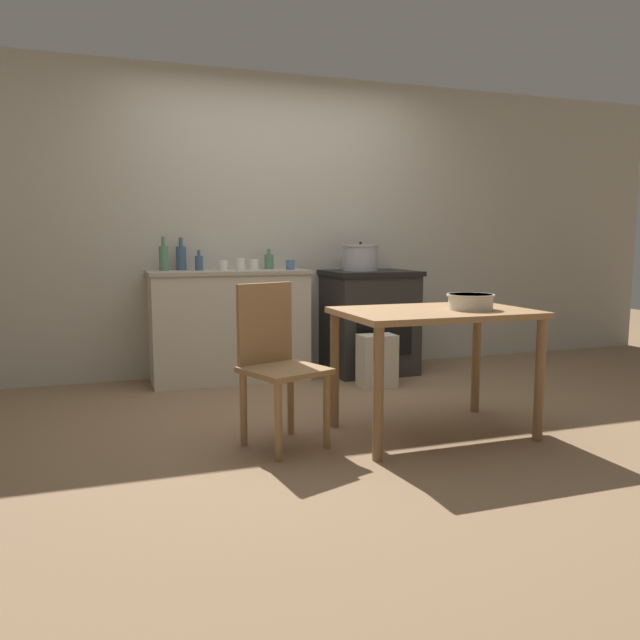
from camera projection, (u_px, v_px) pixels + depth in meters
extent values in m
plane|color=#896B4C|center=(340.00, 416.00, 4.09)|extent=(14.00, 14.00, 0.00)
cube|color=#B2AD9E|center=(275.00, 225.00, 5.42)|extent=(8.00, 0.07, 2.55)
cube|color=beige|center=(229.00, 327.00, 5.11)|extent=(1.25, 0.49, 0.88)
cube|color=#A9A08F|center=(228.00, 272.00, 5.05)|extent=(1.28, 0.52, 0.03)
cube|color=#2D2B28|center=(369.00, 324.00, 5.44)|extent=(0.70, 0.64, 0.85)
cube|color=black|center=(369.00, 273.00, 5.38)|extent=(0.74, 0.68, 0.04)
cube|color=black|center=(385.00, 335.00, 5.14)|extent=(0.49, 0.01, 0.36)
cube|color=#997047|center=(435.00, 313.00, 3.64)|extent=(1.11, 0.74, 0.03)
cylinder|color=olive|center=(378.00, 394.00, 3.22)|extent=(0.06, 0.06, 0.71)
cylinder|color=olive|center=(540.00, 380.00, 3.55)|extent=(0.06, 0.06, 0.71)
cylinder|color=olive|center=(335.00, 370.00, 3.82)|extent=(0.06, 0.06, 0.71)
cylinder|color=olive|center=(476.00, 360.00, 4.15)|extent=(0.06, 0.06, 0.71)
cube|color=#997047|center=(285.00, 370.00, 3.43)|extent=(0.52, 0.52, 0.03)
cube|color=#997047|center=(265.00, 323.00, 3.54)|extent=(0.35, 0.15, 0.46)
cylinder|color=#997047|center=(278.00, 422.00, 3.23)|extent=(0.04, 0.04, 0.42)
cylinder|color=#997047|center=(327.00, 411.00, 3.44)|extent=(0.04, 0.04, 0.42)
cylinder|color=#997047|center=(244.00, 409.00, 3.48)|extent=(0.04, 0.04, 0.42)
cylinder|color=#997047|center=(291.00, 399.00, 3.69)|extent=(0.04, 0.04, 0.42)
cube|color=beige|center=(377.00, 361.00, 4.90)|extent=(0.28, 0.20, 0.41)
cylinder|color=#A8A8AD|center=(360.00, 259.00, 5.32)|extent=(0.30, 0.30, 0.20)
cylinder|color=#A8A8AD|center=(360.00, 246.00, 5.30)|extent=(0.31, 0.31, 0.02)
sphere|color=black|center=(360.00, 243.00, 5.30)|extent=(0.02, 0.02, 0.02)
cylinder|color=silver|center=(470.00, 302.00, 3.63)|extent=(0.26, 0.26, 0.09)
cylinder|color=beige|center=(471.00, 295.00, 3.63)|extent=(0.28, 0.28, 0.01)
cylinder|color=#517F5B|center=(269.00, 262.00, 5.26)|extent=(0.08, 0.08, 0.12)
cylinder|color=#517F5B|center=(269.00, 252.00, 5.25)|extent=(0.03, 0.03, 0.05)
cylinder|color=#517F5B|center=(164.00, 259.00, 4.93)|extent=(0.07, 0.07, 0.19)
cylinder|color=#517F5B|center=(163.00, 241.00, 4.92)|extent=(0.03, 0.03, 0.08)
cylinder|color=#3D5675|center=(181.00, 258.00, 5.06)|extent=(0.08, 0.08, 0.19)
cylinder|color=#3D5675|center=(181.00, 242.00, 5.05)|extent=(0.03, 0.03, 0.07)
cylinder|color=#3D5675|center=(199.00, 263.00, 5.03)|extent=(0.07, 0.07, 0.12)
cylinder|color=#3D5675|center=(199.00, 253.00, 5.02)|extent=(0.02, 0.02, 0.05)
cylinder|color=silver|center=(253.00, 265.00, 5.09)|extent=(0.08, 0.08, 0.08)
cylinder|color=silver|center=(223.00, 266.00, 4.93)|extent=(0.08, 0.08, 0.08)
cylinder|color=#4C6B99|center=(290.00, 265.00, 5.11)|extent=(0.07, 0.07, 0.08)
cylinder|color=silver|center=(240.00, 265.00, 4.96)|extent=(0.07, 0.07, 0.10)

